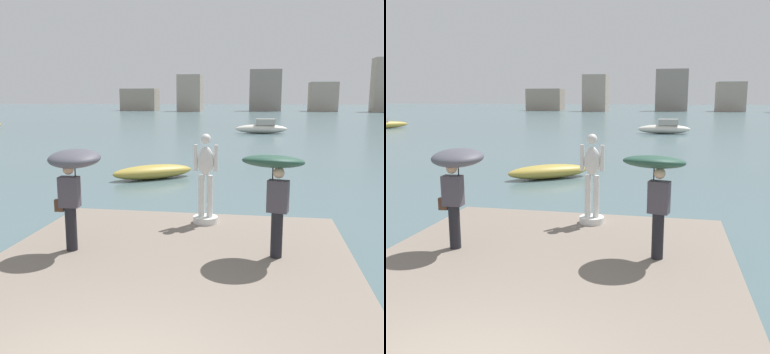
# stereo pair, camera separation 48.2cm
# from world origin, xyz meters

# --- Properties ---
(ground_plane) EXTENTS (400.00, 400.00, 0.00)m
(ground_plane) POSITION_xyz_m (0.00, 40.00, 0.00)
(ground_plane) COLOR #4C666B
(pier) EXTENTS (6.76, 10.43, 0.40)m
(pier) POSITION_xyz_m (0.00, 2.21, 0.20)
(pier) COLOR slate
(pier) RESTS_ON ground
(statue_white_figure) EXTENTS (0.59, 0.59, 2.15)m
(statue_white_figure) POSITION_xyz_m (0.30, 6.59, 1.35)
(statue_white_figure) COLOR silver
(statue_white_figure) RESTS_ON pier
(onlooker_left) EXTENTS (1.07, 1.09, 2.04)m
(onlooker_left) POSITION_xyz_m (-1.98, 4.29, 2.00)
(onlooker_left) COLOR black
(onlooker_left) RESTS_ON pier
(onlooker_right) EXTENTS (1.39, 1.41, 2.01)m
(onlooker_right) POSITION_xyz_m (1.84, 4.56, 2.00)
(onlooker_right) COLOR black
(onlooker_right) RESTS_ON pier
(boat_mid) EXTENTS (3.49, 2.93, 0.59)m
(boat_mid) POSITION_xyz_m (-2.93, 14.16, 0.30)
(boat_mid) COLOR #B2993D
(boat_mid) RESTS_ON ground
(boat_far) EXTENTS (5.07, 1.71, 1.40)m
(boat_far) POSITION_xyz_m (1.51, 39.29, 0.54)
(boat_far) COLOR silver
(boat_far) RESTS_ON ground
(distant_skyline) EXTENTS (71.44, 12.75, 13.06)m
(distant_skyline) POSITION_xyz_m (2.69, 113.16, 4.80)
(distant_skyline) COLOR gray
(distant_skyline) RESTS_ON ground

